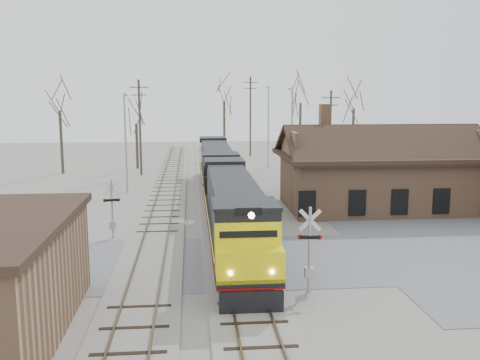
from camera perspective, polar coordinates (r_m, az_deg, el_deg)
The scene contains 20 objects.
ground at distance 28.47m, azimuth -0.39°, elevation -8.61°, with size 140.00×140.00×0.00m, color gray.
road at distance 28.46m, azimuth -0.39°, elevation -8.58°, with size 60.00×9.00×0.03m, color slate.
track_main at distance 42.94m, azimuth -2.10°, elevation -2.38°, with size 3.40×90.00×0.24m.
track_siding at distance 42.93m, azimuth -8.11°, elevation -2.47°, with size 3.40×90.00×0.24m.
depot at distance 42.01m, azimuth 14.68°, elevation 0.30°, with size 15.20×9.31×7.90m.
locomotive_lead at distance 29.56m, azimuth -0.68°, elevation -3.57°, with size 2.78×18.63×4.13m.
locomotive_trailing at distance 48.14m, azimuth -2.49°, elevation 1.43°, with size 2.78×18.63×3.91m.
crossbuck_near at distance 23.96m, azimuth 7.42°, elevation -7.62°, with size 1.09×0.29×3.83m.
crossbuck_far at distance 33.21m, azimuth -13.49°, elevation -3.16°, with size 1.03×0.29×3.64m.
streetlight_a at distance 47.77m, azimuth -12.11°, elevation 4.46°, with size 0.25×2.04×8.72m.
streetlight_b at distance 52.32m, azimuth 5.52°, elevation 5.33°, with size 0.25×2.04×9.27m.
streetlight_c at distance 63.07m, azimuth 3.02°, elevation 6.15°, with size 0.25×2.04×9.52m.
utility_pole_a at distance 57.85m, azimuth -10.63°, elevation 5.70°, with size 2.00×0.24×10.11m.
utility_pole_b at distance 74.23m, azimuth 1.11°, elevation 6.94°, with size 2.00×0.24×10.94m.
utility_pole_c at distance 59.84m, azimuth 9.60°, elevation 5.31°, with size 2.00×0.24×9.01m.
tree_a at distance 61.06m, azimuth -18.73°, elevation 8.07°, with size 4.56×4.56×11.18m.
tree_b at distance 63.13m, azimuth -11.03°, elevation 6.70°, with size 3.49×3.49×8.55m.
tree_c at distance 73.32m, azimuth -1.71°, elevation 9.37°, with size 5.07×5.07×12.42m.
tree_d at distance 68.89m, azimuth 6.50°, elevation 9.19°, with size 4.98×4.98×12.20m.
tree_e at distance 66.19m, azimuth 12.07°, elevation 8.42°, with size 4.57×4.57×11.20m.
Camera 1 is at (-2.30, -26.99, 8.76)m, focal length 40.00 mm.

